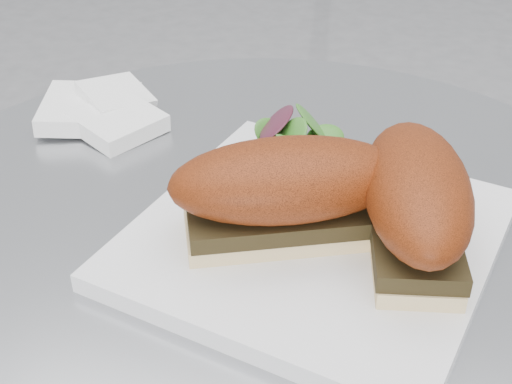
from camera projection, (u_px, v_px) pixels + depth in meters
plate at (314, 238)px, 0.57m from camera, size 0.32×0.32×0.02m
sandwich_left at (287, 189)px, 0.53m from camera, size 0.20×0.15×0.08m
sandwich_right at (415, 199)px, 0.52m from camera, size 0.11×0.18×0.08m
salad at (299, 154)px, 0.61m from camera, size 0.10×0.10×0.05m
napkin at (104, 117)px, 0.73m from camera, size 0.13×0.13×0.02m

